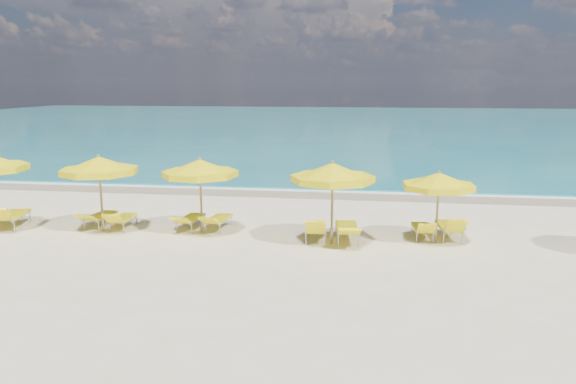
# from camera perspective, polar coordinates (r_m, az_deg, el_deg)

# --- Properties ---
(ground_plane) EXTENTS (120.00, 120.00, 0.00)m
(ground_plane) POSITION_cam_1_polar(r_m,az_deg,el_deg) (17.59, -0.72, -4.78)
(ground_plane) COLOR beige
(ocean) EXTENTS (120.00, 80.00, 0.30)m
(ocean) POSITION_cam_1_polar(r_m,az_deg,el_deg) (64.93, 6.06, 6.86)
(ocean) COLOR #156F76
(ocean) RESTS_ON ground
(wet_sand_band) EXTENTS (120.00, 2.60, 0.01)m
(wet_sand_band) POSITION_cam_1_polar(r_m,az_deg,el_deg) (24.72, 2.00, -0.10)
(wet_sand_band) COLOR tan
(wet_sand_band) RESTS_ON ground
(foam_line) EXTENTS (120.00, 1.20, 0.03)m
(foam_line) POSITION_cam_1_polar(r_m,az_deg,el_deg) (25.50, 2.20, 0.25)
(foam_line) COLOR white
(foam_line) RESTS_ON ground
(whitecap_near) EXTENTS (14.00, 0.36, 0.05)m
(whitecap_near) POSITION_cam_1_polar(r_m,az_deg,el_deg) (35.13, -6.00, 3.22)
(whitecap_near) COLOR white
(whitecap_near) RESTS_ON ground
(whitecap_far) EXTENTS (18.00, 0.30, 0.05)m
(whitecap_far) POSITION_cam_1_polar(r_m,az_deg,el_deg) (41.32, 15.77, 4.05)
(whitecap_far) COLOR white
(whitecap_far) RESTS_ON ground
(umbrella_2) EXTENTS (2.77, 2.77, 2.53)m
(umbrella_2) POSITION_cam_1_polar(r_m,az_deg,el_deg) (19.07, -18.64, 2.52)
(umbrella_2) COLOR #A07D50
(umbrella_2) RESTS_ON ground
(umbrella_3) EXTENTS (2.92, 2.92, 2.47)m
(umbrella_3) POSITION_cam_1_polar(r_m,az_deg,el_deg) (18.03, -8.93, 2.35)
(umbrella_3) COLOR #A07D50
(umbrella_3) RESTS_ON ground
(umbrella_4) EXTENTS (2.55, 2.55, 2.54)m
(umbrella_4) POSITION_cam_1_polar(r_m,az_deg,el_deg) (16.63, 4.55, 1.92)
(umbrella_4) COLOR #A07D50
(umbrella_4) RESTS_ON ground
(umbrella_5) EXTENTS (2.84, 2.84, 2.22)m
(umbrella_5) POSITION_cam_1_polar(r_m,az_deg,el_deg) (17.34, 15.06, 1.03)
(umbrella_5) COLOR #A07D50
(umbrella_5) RESTS_ON ground
(lounger_1_right) EXTENTS (1.05, 2.06, 0.94)m
(lounger_1_right) POSITION_cam_1_polar(r_m,az_deg,el_deg) (21.03, -26.19, -2.58)
(lounger_1_right) COLOR #A5A8AD
(lounger_1_right) RESTS_ON ground
(lounger_2_left) EXTENTS (0.72, 1.83, 0.67)m
(lounger_2_left) POSITION_cam_1_polar(r_m,az_deg,el_deg) (20.07, -18.55, -2.73)
(lounger_2_left) COLOR #A5A8AD
(lounger_2_left) RESTS_ON ground
(lounger_2_right) EXTENTS (0.63, 1.70, 0.74)m
(lounger_2_right) POSITION_cam_1_polar(r_m,az_deg,el_deg) (19.55, -16.46, -2.98)
(lounger_2_right) COLOR #A5A8AD
(lounger_2_right) RESTS_ON ground
(lounger_3_left) EXTENTS (0.72, 1.79, 0.66)m
(lounger_3_left) POSITION_cam_1_polar(r_m,az_deg,el_deg) (19.00, -9.88, -3.09)
(lounger_3_left) COLOR #A5A8AD
(lounger_3_left) RESTS_ON ground
(lounger_3_right) EXTENTS (0.72, 1.79, 0.68)m
(lounger_3_right) POSITION_cam_1_polar(r_m,az_deg,el_deg) (18.78, -7.11, -3.18)
(lounger_3_right) COLOR #A5A8AD
(lounger_3_right) RESTS_ON ground
(lounger_4_left) EXTENTS (0.78, 1.88, 0.91)m
(lounger_4_left) POSITION_cam_1_polar(r_m,az_deg,el_deg) (17.42, 2.84, -4.14)
(lounger_4_left) COLOR #A5A8AD
(lounger_4_left) RESTS_ON ground
(lounger_4_right) EXTENTS (0.88, 2.14, 0.76)m
(lounger_4_right) POSITION_cam_1_polar(r_m,az_deg,el_deg) (17.36, 6.01, -4.22)
(lounger_4_right) COLOR #A5A8AD
(lounger_4_right) RESTS_ON ground
(lounger_5_left) EXTENTS (0.66, 1.65, 0.75)m
(lounger_5_left) POSITION_cam_1_polar(r_m,az_deg,el_deg) (18.05, 13.48, -4.01)
(lounger_5_left) COLOR #A5A8AD
(lounger_5_left) RESTS_ON ground
(lounger_5_right) EXTENTS (0.78, 1.87, 0.90)m
(lounger_5_right) POSITION_cam_1_polar(r_m,az_deg,el_deg) (18.25, 16.03, -3.87)
(lounger_5_right) COLOR #A5A8AD
(lounger_5_right) RESTS_ON ground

